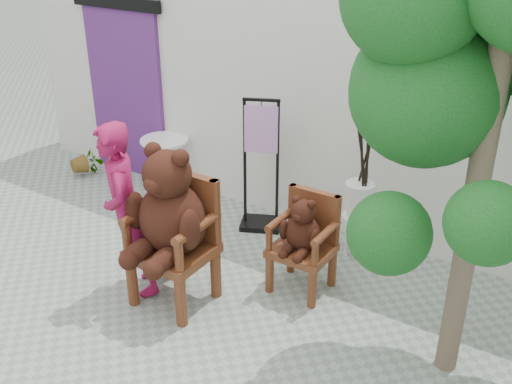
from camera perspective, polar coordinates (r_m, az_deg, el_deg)
ground_plane at (r=5.09m, az=-6.40°, el=-15.58°), size 60.00×60.00×0.00m
back_wall at (r=6.75m, az=9.70°, el=9.62°), size 9.00×1.00×3.00m
doorway at (r=8.06m, az=-12.27°, el=9.59°), size 1.40×0.11×2.33m
chair_big at (r=5.30m, az=-8.12°, el=-2.46°), size 0.76×0.81×1.54m
chair_small at (r=5.58m, az=4.61°, el=-4.02°), size 0.55×0.52×0.97m
person at (r=5.53m, az=-12.02°, el=-1.79°), size 0.71×0.72×1.68m
cafe_table at (r=7.62m, az=-8.60°, el=3.15°), size 0.60×0.60×0.70m
display_stand at (r=6.61m, az=0.48°, el=1.16°), size 0.55×0.50×1.51m
stool_bucket at (r=6.15m, az=9.80°, el=-0.67°), size 0.32×0.32×1.45m
potted_plant at (r=8.37m, az=-15.68°, el=2.91°), size 0.49×0.46×0.44m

